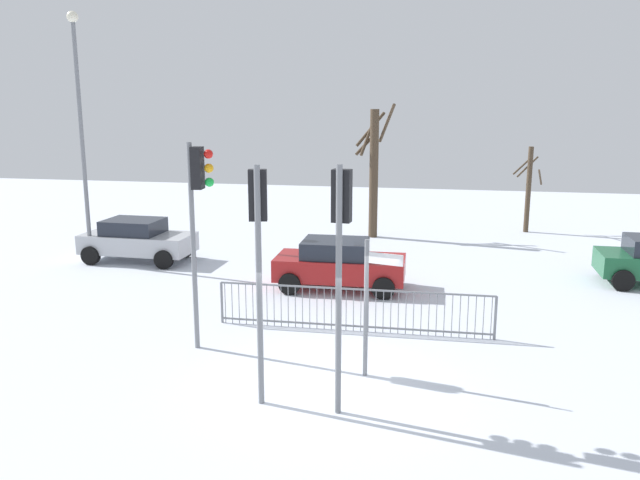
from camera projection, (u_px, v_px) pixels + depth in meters
The scene contains 11 objects.
ground_plane at pixel (330, 386), 12.53m from camera, with size 60.00×60.00×0.00m, color silver.
traffic_light_mid_right at pixel (341, 233), 10.91m from camera, with size 0.34×0.57×4.44m.
traffic_light_rear_right at pixel (198, 200), 13.77m from camera, with size 0.57×0.34×4.61m.
traffic_light_rear_left at pixel (258, 230), 11.29m from camera, with size 0.36×0.56×4.40m.
direction_sign_post at pixel (369, 301), 12.66m from camera, with size 0.77×0.25×2.82m.
pedestrian_guard_railing at pixel (353, 309), 15.44m from camera, with size 6.71×0.17×1.07m.
car_red_far at pixel (339, 263), 18.95m from camera, with size 3.84×2.01×1.47m.
car_silver_mid at pixel (137, 239), 22.28m from camera, with size 3.84×1.99×1.47m.
street_lamp at pixel (80, 118), 21.06m from camera, with size 0.36×0.36×8.29m.
bare_tree_left at pixel (374, 169), 25.90m from camera, with size 1.68×1.07×5.40m.
bare_tree_centre at pixel (529, 188), 27.08m from camera, with size 1.27×1.26×3.63m.
Camera 1 is at (2.05, -11.47, 5.43)m, focal length 35.95 mm.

